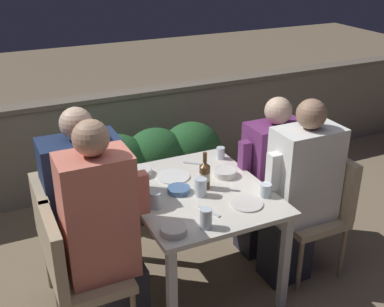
{
  "coord_description": "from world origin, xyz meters",
  "views": [
    {
      "loc": [
        -1.16,
        -2.4,
        2.19
      ],
      "look_at": [
        0.0,
        0.08,
        0.94
      ],
      "focal_mm": 45.0,
      "sensor_mm": 36.0,
      "label": 1
    }
  ],
  "objects_px": {
    "person_white_polo": "(299,193)",
    "chair_right_far": "(291,181)",
    "chair_left_far": "(61,233)",
    "beer_bottle": "(205,175)",
    "person_coral_top": "(105,234)",
    "person_purple_stripe": "(269,177)",
    "chair_right_near": "(321,202)",
    "chair_left_near": "(74,268)",
    "person_navy_jumper": "(90,207)"
  },
  "relations": [
    {
      "from": "chair_left_near",
      "to": "person_coral_top",
      "type": "relative_size",
      "value": 0.63
    },
    {
      "from": "chair_left_far",
      "to": "person_white_polo",
      "type": "height_order",
      "value": "person_white_polo"
    },
    {
      "from": "chair_left_near",
      "to": "chair_right_far",
      "type": "relative_size",
      "value": 1.0
    },
    {
      "from": "person_coral_top",
      "to": "chair_left_far",
      "type": "bearing_deg",
      "value": 116.08
    },
    {
      "from": "person_white_polo",
      "to": "person_coral_top",
      "type": "bearing_deg",
      "value": 179.72
    },
    {
      "from": "person_navy_jumper",
      "to": "beer_bottle",
      "type": "xyz_separation_m",
      "value": [
        0.7,
        -0.18,
        0.16
      ]
    },
    {
      "from": "chair_left_far",
      "to": "person_purple_stripe",
      "type": "xyz_separation_m",
      "value": [
        1.49,
        -0.03,
        0.07
      ]
    },
    {
      "from": "person_coral_top",
      "to": "beer_bottle",
      "type": "relative_size",
      "value": 5.5
    },
    {
      "from": "chair_right_near",
      "to": "person_white_polo",
      "type": "relative_size",
      "value": 0.67
    },
    {
      "from": "chair_left_far",
      "to": "person_white_polo",
      "type": "xyz_separation_m",
      "value": [
        1.49,
        -0.38,
        0.12
      ]
    },
    {
      "from": "chair_left_near",
      "to": "person_navy_jumper",
      "type": "distance_m",
      "value": 0.45
    },
    {
      "from": "person_coral_top",
      "to": "chair_right_far",
      "type": "height_order",
      "value": "person_coral_top"
    },
    {
      "from": "chair_left_near",
      "to": "beer_bottle",
      "type": "relative_size",
      "value": 3.48
    },
    {
      "from": "chair_left_far",
      "to": "beer_bottle",
      "type": "xyz_separation_m",
      "value": [
        0.89,
        -0.18,
        0.29
      ]
    },
    {
      "from": "person_navy_jumper",
      "to": "beer_bottle",
      "type": "distance_m",
      "value": 0.74
    },
    {
      "from": "chair_right_far",
      "to": "person_purple_stripe",
      "type": "xyz_separation_m",
      "value": [
        -0.2,
        -0.0,
        0.07
      ]
    },
    {
      "from": "chair_right_far",
      "to": "person_coral_top",
      "type": "bearing_deg",
      "value": -167.07
    },
    {
      "from": "chair_left_far",
      "to": "person_purple_stripe",
      "type": "bearing_deg",
      "value": -1.28
    },
    {
      "from": "person_coral_top",
      "to": "person_white_polo",
      "type": "relative_size",
      "value": 1.06
    },
    {
      "from": "person_coral_top",
      "to": "person_navy_jumper",
      "type": "height_order",
      "value": "person_coral_top"
    },
    {
      "from": "person_coral_top",
      "to": "chair_left_far",
      "type": "relative_size",
      "value": 1.58
    },
    {
      "from": "chair_left_far",
      "to": "beer_bottle",
      "type": "bearing_deg",
      "value": -11.22
    },
    {
      "from": "beer_bottle",
      "to": "chair_left_far",
      "type": "bearing_deg",
      "value": 168.78
    },
    {
      "from": "chair_right_far",
      "to": "beer_bottle",
      "type": "bearing_deg",
      "value": -169.68
    },
    {
      "from": "chair_right_far",
      "to": "beer_bottle",
      "type": "height_order",
      "value": "beer_bottle"
    },
    {
      "from": "beer_bottle",
      "to": "person_coral_top",
      "type": "bearing_deg",
      "value": -164.22
    },
    {
      "from": "chair_right_far",
      "to": "person_white_polo",
      "type": "bearing_deg",
      "value": -119.54
    },
    {
      "from": "person_navy_jumper",
      "to": "beer_bottle",
      "type": "bearing_deg",
      "value": -14.19
    },
    {
      "from": "chair_right_far",
      "to": "person_purple_stripe",
      "type": "bearing_deg",
      "value": -180.0
    },
    {
      "from": "chair_right_near",
      "to": "chair_left_far",
      "type": "bearing_deg",
      "value": 167.13
    },
    {
      "from": "person_purple_stripe",
      "to": "chair_right_far",
      "type": "bearing_deg",
      "value": 0.0
    },
    {
      "from": "chair_right_far",
      "to": "chair_right_near",
      "type": "bearing_deg",
      "value": -90.92
    },
    {
      "from": "person_coral_top",
      "to": "beer_bottle",
      "type": "xyz_separation_m",
      "value": [
        0.71,
        0.2,
        0.12
      ]
    },
    {
      "from": "chair_left_near",
      "to": "chair_right_far",
      "type": "xyz_separation_m",
      "value": [
        1.69,
        0.34,
        0.0
      ]
    },
    {
      "from": "person_purple_stripe",
      "to": "chair_left_near",
      "type": "bearing_deg",
      "value": -167.03
    },
    {
      "from": "person_coral_top",
      "to": "chair_left_far",
      "type": "distance_m",
      "value": 0.45
    },
    {
      "from": "person_coral_top",
      "to": "person_navy_jumper",
      "type": "relative_size",
      "value": 1.04
    },
    {
      "from": "person_coral_top",
      "to": "chair_right_far",
      "type": "bearing_deg",
      "value": 12.93
    },
    {
      "from": "chair_left_near",
      "to": "beer_bottle",
      "type": "height_order",
      "value": "beer_bottle"
    },
    {
      "from": "person_white_polo",
      "to": "chair_right_far",
      "type": "bearing_deg",
      "value": 60.46
    },
    {
      "from": "chair_left_far",
      "to": "person_navy_jumper",
      "type": "distance_m",
      "value": 0.23
    },
    {
      "from": "person_navy_jumper",
      "to": "person_white_polo",
      "type": "relative_size",
      "value": 1.02
    },
    {
      "from": "chair_left_near",
      "to": "person_white_polo",
      "type": "distance_m",
      "value": 1.5
    },
    {
      "from": "person_navy_jumper",
      "to": "chair_right_far",
      "type": "height_order",
      "value": "person_navy_jumper"
    },
    {
      "from": "chair_right_near",
      "to": "chair_right_far",
      "type": "height_order",
      "value": "same"
    },
    {
      "from": "person_navy_jumper",
      "to": "chair_right_far",
      "type": "xyz_separation_m",
      "value": [
        1.49,
        -0.03,
        -0.13
      ]
    },
    {
      "from": "person_white_polo",
      "to": "beer_bottle",
      "type": "bearing_deg",
      "value": 160.8
    },
    {
      "from": "chair_left_near",
      "to": "chair_right_near",
      "type": "xyz_separation_m",
      "value": [
        1.68,
        -0.01,
        0.0
      ]
    },
    {
      "from": "person_white_polo",
      "to": "chair_left_far",
      "type": "bearing_deg",
      "value": 165.52
    },
    {
      "from": "chair_right_near",
      "to": "person_purple_stripe",
      "type": "relative_size",
      "value": 0.72
    }
  ]
}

